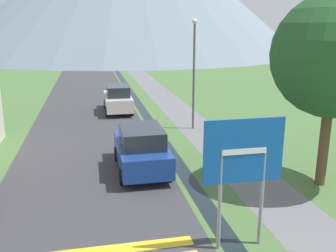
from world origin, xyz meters
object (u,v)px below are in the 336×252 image
parked_car_near (141,149)px  tree_by_path (334,56)px  parked_car_far (118,99)px  streetlamp (194,66)px  road_sign (243,163)px

parked_car_near → tree_by_path: (6.23, -2.71, 3.74)m
parked_car_far → tree_by_path: 15.46m
parked_car_far → tree_by_path: bearing=-65.1°
streetlamp → tree_by_path: tree_by_path is taller
parked_car_near → parked_car_far: same height
parked_car_far → tree_by_path: (6.31, -13.60, 3.74)m
road_sign → parked_car_near: bearing=106.6°
road_sign → tree_by_path: tree_by_path is taller
road_sign → parked_car_far: size_ratio=0.81×
road_sign → parked_car_far: road_sign is taller
road_sign → streetlamp: (1.98, 11.63, 1.16)m
parked_car_near → tree_by_path: tree_by_path is taller
parked_car_far → tree_by_path: tree_by_path is taller
tree_by_path → parked_car_near: bearing=156.5°
parked_car_near → parked_car_far: 10.89m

